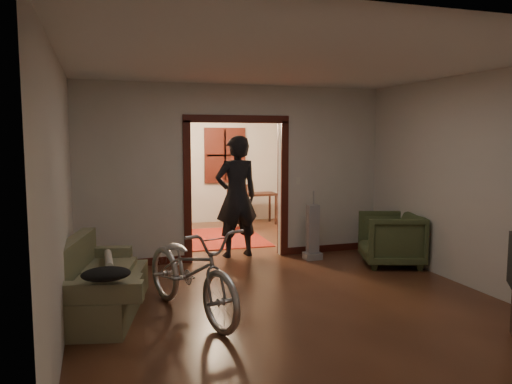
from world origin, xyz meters
name	(u,v)px	position (x,y,z in m)	size (l,w,h in m)	color
floor	(250,269)	(0.00, 0.00, 0.00)	(5.00, 8.50, 0.01)	#3D1F13
ceiling	(250,80)	(0.00, 0.00, 2.80)	(5.00, 8.50, 0.01)	white
wall_back	(195,162)	(0.00, 4.25, 1.40)	(5.00, 0.02, 2.80)	beige
wall_left	(69,181)	(-2.50, 0.00, 1.40)	(0.02, 8.50, 2.80)	beige
wall_right	(396,173)	(2.50, 0.00, 1.40)	(0.02, 8.50, 2.80)	beige
partition_wall	(236,173)	(0.00, 0.75, 1.40)	(5.00, 0.14, 2.80)	beige
door_casing	(236,191)	(0.00, 0.75, 1.10)	(1.74, 0.20, 2.32)	#3D140E
far_window	(225,155)	(0.70, 4.21, 1.55)	(0.98, 0.06, 1.28)	black
chandelier	(211,117)	(0.00, 2.50, 2.35)	(0.24, 0.24, 0.24)	#FFE0A5
light_switch	(298,181)	(1.05, 0.68, 1.25)	(0.08, 0.01, 0.12)	silver
sofa	(100,276)	(-2.15, -1.23, 0.41)	(0.81, 1.80, 0.83)	#626443
rolled_paper	(109,259)	(-2.05, -0.93, 0.53)	(0.09, 0.09, 0.72)	beige
jacket	(106,274)	(-2.10, -2.14, 0.68)	(0.46, 0.35, 0.13)	black
bicycle	(191,270)	(-1.19, -1.66, 0.51)	(0.68, 1.96, 1.03)	silver
armchair	(391,239)	(2.15, -0.43, 0.41)	(0.87, 0.89, 0.81)	#404C2B
vacuum	(313,232)	(1.15, 0.28, 0.45)	(0.27, 0.22, 0.89)	gray
person	(236,197)	(0.03, 0.85, 1.00)	(0.73, 0.48, 2.00)	black
oriental_rug	(222,238)	(0.15, 2.37, 0.01)	(1.57, 2.06, 0.02)	maroon
locker	(141,192)	(-1.27, 3.75, 0.82)	(0.82, 0.45, 1.63)	#28301D
globe	(139,139)	(-1.27, 3.75, 1.94)	(0.31, 0.31, 0.31)	#1E5972
desk	(255,209)	(1.27, 3.69, 0.35)	(0.93, 0.52, 0.69)	#321810
desk_chair	(235,207)	(0.62, 3.11, 0.49)	(0.44, 0.44, 0.98)	#321810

